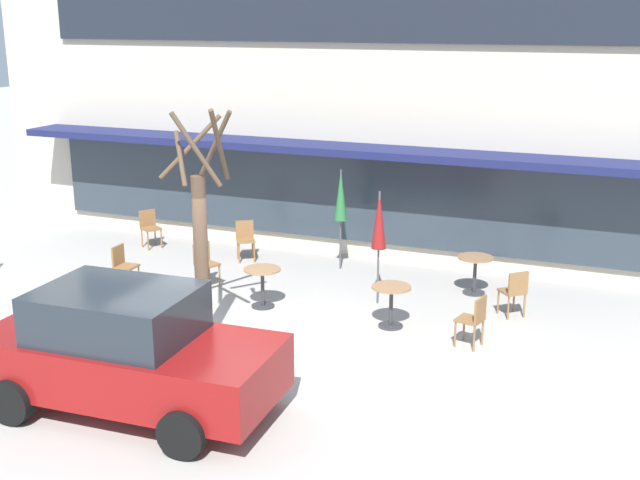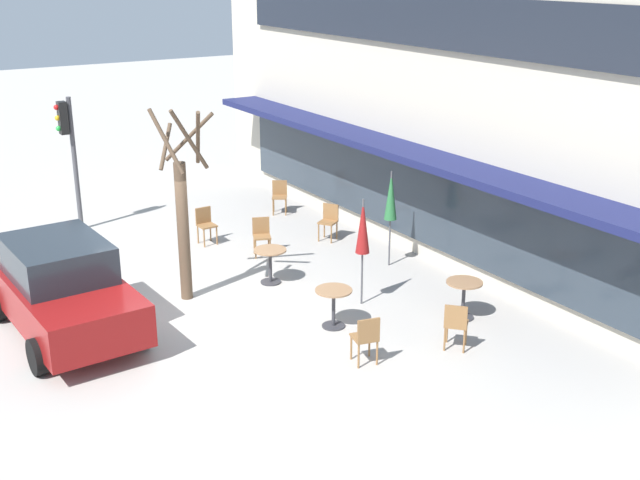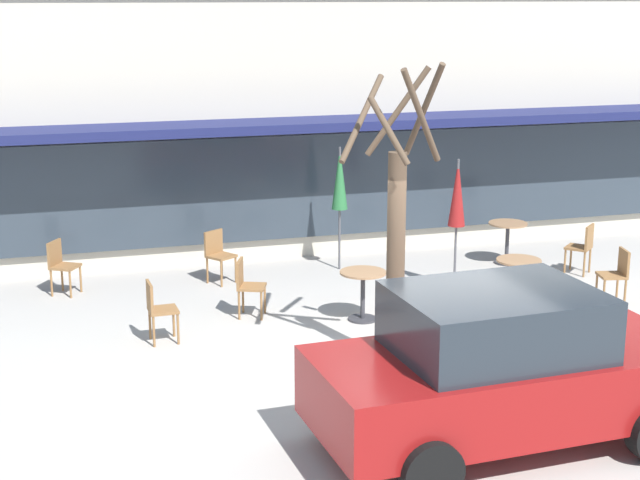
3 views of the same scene
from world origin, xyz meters
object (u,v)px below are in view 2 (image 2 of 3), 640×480
cafe_chair_4 (329,219)px  traffic_light_pole (69,142)px  patio_umbrella_green_folded (391,196)px  cafe_chair_5 (280,194)px  patio_umbrella_cream_folded (363,227)px  cafe_table_streetside (270,260)px  cafe_table_near_wall (464,293)px  cafe_chair_0 (456,323)px  cafe_chair_1 (262,233)px  cafe_chair_3 (366,336)px  cafe_chair_2 (205,223)px  cafe_table_by_tree (334,302)px  parked_sedan (62,288)px  street_tree (183,214)px

cafe_chair_4 → traffic_light_pole: traffic_light_pole is taller
patio_umbrella_green_folded → cafe_chair_5: 4.93m
patio_umbrella_cream_folded → cafe_table_streetside: bearing=-152.5°
cafe_table_near_wall → patio_umbrella_green_folded: (-3.04, 0.50, 1.11)m
patio_umbrella_green_folded → traffic_light_pole: size_ratio=0.65×
cafe_chair_0 → cafe_chair_1: same height
cafe_table_near_wall → traffic_light_pole: traffic_light_pole is taller
cafe_chair_1 → cafe_chair_0: bearing=5.6°
cafe_chair_1 → cafe_chair_3: 5.82m
patio_umbrella_cream_folded → cafe_chair_1: size_ratio=2.47×
cafe_table_near_wall → traffic_light_pole: size_ratio=0.22×
cafe_table_near_wall → cafe_chair_2: size_ratio=0.85×
cafe_table_by_tree → cafe_chair_1: size_ratio=0.85×
cafe_chair_2 → parked_sedan: bearing=-53.6°
cafe_chair_0 → parked_sedan: (-4.41, -5.65, 0.35)m
cafe_table_by_tree → cafe_chair_4: bearing=148.3°
patio_umbrella_cream_folded → cafe_chair_4: patio_umbrella_cream_folded is taller
cafe_chair_1 → cafe_chair_4: bearing=92.3°
patio_umbrella_cream_folded → cafe_chair_1: 3.77m
cafe_chair_3 → cafe_chair_5: (-8.39, 3.03, 0.00)m
cafe_chair_4 → traffic_light_pole: (-4.09, -5.07, 1.77)m
cafe_chair_3 → parked_sedan: parked_sedan is taller
cafe_table_near_wall → cafe_table_by_tree: size_ratio=1.00×
cafe_chair_1 → traffic_light_pole: (-4.16, -3.14, 1.77)m
cafe_table_streetside → cafe_chair_4: cafe_chair_4 is taller
parked_sedan → cafe_table_streetside: bearing=91.0°
patio_umbrella_green_folded → cafe_chair_2: bearing=-141.2°
patio_umbrella_cream_folded → cafe_chair_5: patio_umbrella_cream_folded is taller
cafe_table_by_tree → parked_sedan: bearing=-119.7°
cafe_chair_3 → cafe_chair_5: same height
cafe_table_near_wall → patio_umbrella_green_folded: bearing=170.7°
cafe_table_streetside → cafe_chair_3: (4.09, -0.39, 0.01)m
parked_sedan → cafe_table_near_wall: bearing=62.5°
cafe_chair_3 → traffic_light_pole: (-9.89, -2.09, 1.77)m
parked_sedan → traffic_light_pole: 6.34m
cafe_chair_2 → street_tree: bearing=-30.8°
cafe_table_by_tree → street_tree: 3.52m
cafe_chair_4 → cafe_chair_0: bearing=-12.0°
street_tree → cafe_chair_4: bearing=109.0°
traffic_light_pole → cafe_chair_0: bearing=20.0°
patio_umbrella_green_folded → cafe_chair_2: 4.74m
cafe_table_streetside → street_tree: street_tree is taller
cafe_table_near_wall → cafe_table_streetside: bearing=-147.3°
cafe_chair_0 → patio_umbrella_green_folded: bearing=159.2°
patio_umbrella_green_folded → cafe_chair_0: patio_umbrella_green_folded is taller
cafe_table_streetside → cafe_chair_4: size_ratio=0.85×
cafe_chair_1 → parked_sedan: 5.34m
cafe_chair_0 → cafe_chair_4: (-6.20, 1.32, 0.00)m
traffic_light_pole → patio_umbrella_cream_folded: bearing=24.3°
cafe_chair_2 → cafe_chair_3: 7.18m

